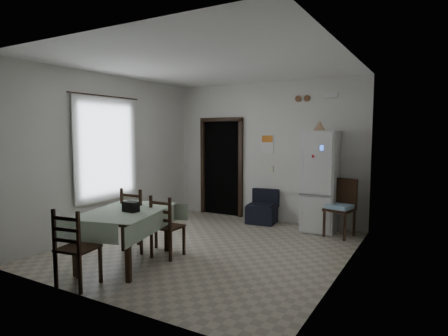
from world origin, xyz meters
TOP-DOWN VIEW (x-y plane):
  - ground at (0.00, 0.00)m, footprint 4.50×4.50m
  - ceiling at (0.00, 0.00)m, footprint 4.20×4.50m
  - wall_back at (0.00, 2.25)m, footprint 4.20×0.02m
  - wall_front at (0.00, -2.25)m, footprint 4.20×0.02m
  - wall_left at (-2.10, 0.00)m, footprint 0.02×4.50m
  - wall_right at (2.10, 0.00)m, footprint 0.02×4.50m
  - doorway at (-1.05, 2.45)m, footprint 1.06×0.52m
  - window_recess at (-2.15, -0.20)m, footprint 0.10×1.20m
  - curtain at (-2.04, -0.20)m, footprint 0.02×1.45m
  - curtain_rod at (-2.03, -0.20)m, footprint 0.02×1.60m
  - calendar at (0.05, 2.24)m, footprint 0.28×0.02m
  - calendar_image at (0.05, 2.23)m, footprint 0.24×0.01m
  - light_switch at (0.15, 2.24)m, footprint 0.08×0.02m
  - vent_left at (0.70, 2.23)m, footprint 0.12×0.03m
  - vent_right at (0.88, 2.23)m, footprint 0.12×0.03m
  - emergency_light at (1.35, 2.21)m, footprint 0.25×0.07m
  - fridge at (1.26, 1.93)m, footprint 0.64×0.64m
  - tan_cone at (1.23, 1.91)m, footprint 0.23×0.23m
  - navy_seat at (0.07, 1.93)m, footprint 0.63×0.61m
  - corner_chair at (1.69, 1.68)m, footprint 0.54×0.54m
  - dining_table at (-0.63, -1.18)m, footprint 1.29×1.65m
  - black_bag at (-0.50, -1.22)m, footprint 0.22×0.14m
  - dining_chair_far_left at (-0.89, -0.64)m, footprint 0.45×0.45m
  - dining_chair_far_right at (-0.29, -0.68)m, footprint 0.41×0.41m
  - dining_chair_near_head at (-0.55, -2.08)m, footprint 0.48×0.48m

SIDE VIEW (x-z plane):
  - ground at x=0.00m, z-range 0.00..0.00m
  - navy_seat at x=0.07m, z-range 0.00..0.68m
  - dining_table at x=-0.63m, z-range 0.00..0.76m
  - dining_chair_far_right at x=-0.29m, z-range 0.00..0.93m
  - dining_chair_near_head at x=-0.55m, z-range 0.00..0.97m
  - dining_chair_far_left at x=-0.89m, z-range 0.00..1.00m
  - corner_chair at x=1.69m, z-range 0.00..1.03m
  - black_bag at x=-0.50m, z-range 0.76..0.90m
  - fridge at x=1.26m, z-range 0.00..1.89m
  - doorway at x=-1.05m, z-range -0.05..2.17m
  - light_switch at x=0.15m, z-range 1.04..1.16m
  - wall_back at x=0.00m, z-range 0.00..2.90m
  - wall_front at x=0.00m, z-range 0.00..2.90m
  - wall_left at x=-2.10m, z-range 0.00..2.90m
  - wall_right at x=2.10m, z-range 0.00..2.90m
  - window_recess at x=-2.15m, z-range 0.75..2.35m
  - curtain at x=-2.04m, z-range 0.62..2.48m
  - calendar at x=0.05m, z-range 1.42..1.82m
  - calendar_image at x=0.05m, z-range 1.65..1.79m
  - tan_cone at x=1.23m, z-range 1.89..2.07m
  - curtain_rod at x=-2.03m, z-range 2.49..2.51m
  - vent_left at x=0.70m, z-range 2.46..2.58m
  - vent_right at x=0.88m, z-range 2.46..2.58m
  - emergency_light at x=1.35m, z-range 2.50..2.59m
  - ceiling at x=0.00m, z-range 2.89..2.91m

